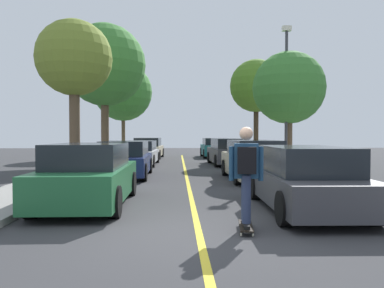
{
  "coord_description": "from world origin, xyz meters",
  "views": [
    {
      "loc": [
        -0.36,
        -6.29,
        1.64
      ],
      "look_at": [
        0.24,
        9.06,
        1.26
      ],
      "focal_mm": 35.28,
      "sensor_mm": 36.0,
      "label": 1
    }
  ],
  "objects": [
    {
      "name": "parked_car_right_farthest",
      "position": [
        2.4,
        20.99,
        0.69
      ],
      "size": [
        2.0,
        4.32,
        1.39
      ],
      "color": "#196066",
      "rests_on": "ground"
    },
    {
      "name": "parked_car_left_nearest",
      "position": [
        -2.4,
        2.49,
        0.7
      ],
      "size": [
        1.84,
        4.15,
        1.44
      ],
      "color": "#1E5B33",
      "rests_on": "ground"
    },
    {
      "name": "street_tree_right_near",
      "position": [
        4.35,
        16.07,
        4.53
      ],
      "size": [
        3.14,
        3.14,
        5.98
      ],
      "color": "#3D2D1E",
      "rests_on": "sidewalk_right"
    },
    {
      "name": "parked_car_left_near",
      "position": [
        -2.4,
        8.44,
        0.69
      ],
      "size": [
        1.95,
        4.31,
        1.39
      ],
      "color": "navy",
      "rests_on": "ground"
    },
    {
      "name": "street_tree_right_nearest",
      "position": [
        4.35,
        9.49,
        3.6
      ],
      "size": [
        3.05,
        3.05,
        5.01
      ],
      "color": "brown",
      "rests_on": "sidewalk_right"
    },
    {
      "name": "center_line",
      "position": [
        0.0,
        4.0,
        0.0
      ],
      "size": [
        0.12,
        39.2,
        0.01
      ],
      "primitive_type": "cube",
      "color": "gold",
      "rests_on": "ground"
    },
    {
      "name": "ground",
      "position": [
        0.0,
        0.0,
        0.0
      ],
      "size": [
        80.0,
        80.0,
        0.0
      ],
      "primitive_type": "plane",
      "color": "#353538"
    },
    {
      "name": "skateboarder",
      "position": [
        0.8,
        0.0,
        1.05
      ],
      "size": [
        0.59,
        0.71,
        1.67
      ],
      "color": "black",
      "rests_on": "skateboard"
    },
    {
      "name": "parked_car_right_far",
      "position": [
        2.4,
        14.0,
        0.71
      ],
      "size": [
        2.03,
        4.41,
        1.43
      ],
      "color": "#38383D",
      "rests_on": "ground"
    },
    {
      "name": "parked_car_left_farthest",
      "position": [
        -2.4,
        20.08,
        0.68
      ],
      "size": [
        2.1,
        4.44,
        1.42
      ],
      "color": "#BCAD89",
      "rests_on": "ground"
    },
    {
      "name": "street_tree_left_near",
      "position": [
        -4.35,
        14.68,
        5.45
      ],
      "size": [
        4.5,
        4.5,
        7.58
      ],
      "color": "brown",
      "rests_on": "sidewalk_left"
    },
    {
      "name": "street_tree_left_nearest",
      "position": [
        -4.35,
        8.53,
        4.56
      ],
      "size": [
        2.93,
        2.93,
        5.94
      ],
      "color": "brown",
      "rests_on": "sidewalk_left"
    },
    {
      "name": "street_tree_left_far",
      "position": [
        -4.35,
        21.76,
        4.78
      ],
      "size": [
        4.26,
        4.26,
        6.78
      ],
      "color": "brown",
      "rests_on": "sidewalk_left"
    },
    {
      "name": "fire_hydrant",
      "position": [
        3.9,
        5.88,
        0.49
      ],
      "size": [
        0.2,
        0.2,
        0.7
      ],
      "color": "#B2140F",
      "rests_on": "sidewalk_right"
    },
    {
      "name": "skateboard",
      "position": [
        0.81,
        0.04,
        0.09
      ],
      "size": [
        0.32,
        0.86,
        0.1
      ],
      "color": "black",
      "rests_on": "ground"
    },
    {
      "name": "parked_car_left_far",
      "position": [
        -2.4,
        14.21,
        0.65
      ],
      "size": [
        1.97,
        4.62,
        1.31
      ],
      "color": "#B7B7BC",
      "rests_on": "ground"
    },
    {
      "name": "streetlamp",
      "position": [
        4.15,
        9.17,
        3.53
      ],
      "size": [
        0.36,
        0.24,
        5.97
      ],
      "color": "#38383D",
      "rests_on": "sidewalk_right"
    },
    {
      "name": "parked_car_right_near",
      "position": [
        2.4,
        7.28,
        0.71
      ],
      "size": [
        1.9,
        4.34,
        1.44
      ],
      "color": "#BCAD89",
      "rests_on": "ground"
    },
    {
      "name": "parked_car_right_nearest",
      "position": [
        2.4,
        1.74,
        0.68
      ],
      "size": [
        1.93,
        4.26,
        1.38
      ],
      "color": "#38383D",
      "rests_on": "ground"
    }
  ]
}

